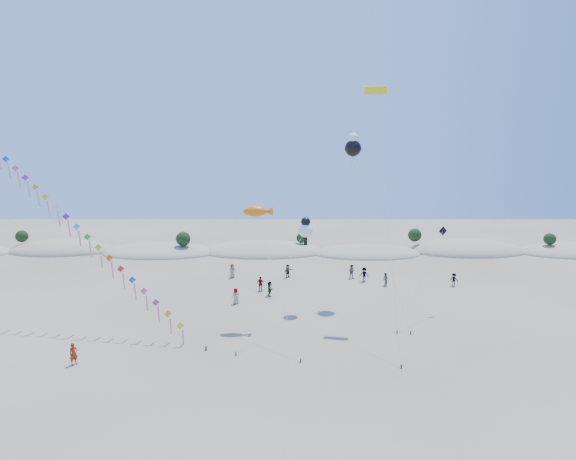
% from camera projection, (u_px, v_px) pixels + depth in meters
% --- Properties ---
extents(ground, '(160.00, 160.00, 0.00)m').
position_uv_depth(ground, '(227.00, 407.00, 30.45)').
color(ground, '#7E6F57').
rests_on(ground, ground).
extents(dune_ridge, '(145.30, 11.49, 5.57)m').
position_uv_depth(dune_ridge, '(270.00, 252.00, 74.91)').
color(dune_ridge, tan).
rests_on(dune_ridge, ground).
extents(kite_train, '(25.99, 11.70, 20.09)m').
position_uv_depth(kite_train, '(62.00, 214.00, 43.13)').
color(kite_train, '#3F2D1E').
rests_on(kite_train, ground).
extents(fish_kite, '(5.07, 9.21, 10.96)m').
position_uv_depth(fish_kite, '(258.00, 212.00, 43.39)').
color(fish_kite, '#3F2D1E').
rests_on(fish_kite, ground).
extents(cartoon_kite_low, '(6.61, 11.81, 9.43)m').
position_uv_depth(cartoon_kite_low, '(306.00, 229.00, 47.38)').
color(cartoon_kite_low, '#3F2D1E').
rests_on(cartoon_kite_low, ground).
extents(cartoon_kite_high, '(5.10, 11.22, 17.67)m').
position_uv_depth(cartoon_kite_high, '(353.00, 146.00, 49.55)').
color(cartoon_kite_high, '#3F2D1E').
rests_on(cartoon_kite_high, ground).
extents(parafoil_kite, '(2.12, 12.83, 21.77)m').
position_uv_depth(parafoil_kite, '(376.00, 96.00, 43.97)').
color(parafoil_kite, '#3F2D1E').
rests_on(parafoil_kite, ground).
extents(dark_kite, '(6.19, 6.71, 8.51)m').
position_uv_depth(dark_kite, '(431.00, 257.00, 46.05)').
color(dark_kite, '#3F2D1E').
rests_on(dark_kite, ground).
extents(flyer_foreground, '(0.72, 0.74, 1.71)m').
position_uv_depth(flyer_foreground, '(74.00, 354.00, 36.18)').
color(flyer_foreground, '#A9220D').
rests_on(flyer_foreground, ground).
extents(beachgoers, '(27.66, 11.51, 1.77)m').
position_uv_depth(beachgoers, '(317.00, 278.00, 57.00)').
color(beachgoers, slate).
rests_on(beachgoers, ground).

